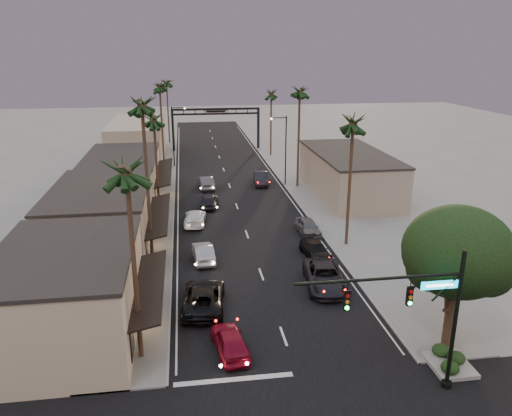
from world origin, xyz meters
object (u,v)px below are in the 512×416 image
object	(u,v)px
corner_tree	(459,255)
palm_rc	(271,91)
arch	(216,118)
curbside_black	(316,250)
palm_far	(166,81)
palm_ld	(159,84)
streetlight_right	(284,145)
palm_lc	(153,116)
curbside_near	(325,277)
oncoming_red	(230,341)
oncoming_pickup	(204,297)
oncoming_silver	(203,252)
traffic_signal	(422,304)
palm_lb	(142,101)
streetlight_left	(175,131)
palm_rb	(300,88)
palm_la	(126,165)
palm_ra	(353,119)

from	to	relation	value
corner_tree	palm_rc	world-z (taller)	palm_rc
arch	curbside_black	distance (m)	48.82
palm_far	palm_ld	bearing A→B (deg)	-90.75
streetlight_right	palm_lc	xyz separation A→B (m)	(-15.52, -9.00, 5.14)
palm_far	curbside_black	xyz separation A→B (m)	(13.42, -56.31, -10.78)
arch	curbside_near	world-z (taller)	arch
palm_rc	curbside_black	world-z (taller)	palm_rc
arch	oncoming_red	xyz separation A→B (m)	(-3.45, -61.19, -4.79)
oncoming_pickup	corner_tree	bearing A→B (deg)	160.09
oncoming_silver	traffic_signal	bearing A→B (deg)	114.45
curbside_black	curbside_near	bearing A→B (deg)	-103.34
palm_lb	curbside_black	xyz separation A→B (m)	(13.72, -0.31, -12.72)
traffic_signal	palm_far	xyz separation A→B (m)	(-13.99, 74.00, 6.36)
streetlight_left	palm_far	distance (m)	20.96
corner_tree	oncoming_silver	xyz separation A→B (m)	(-13.89, 14.92, -5.24)
palm_rb	oncoming_red	world-z (taller)	palm_rb
palm_far	curbside_black	world-z (taller)	palm_far
palm_ld	palm_far	bearing A→B (deg)	89.25
streetlight_left	oncoming_silver	xyz separation A→B (m)	(2.51, -35.63, -4.59)
palm_la	palm_rc	bearing A→B (deg)	72.63
corner_tree	oncoming_silver	distance (m)	21.05
traffic_signal	palm_la	xyz separation A→B (m)	(-14.29, 5.00, 6.36)
arch	palm_lb	size ratio (longest dim) A/B	1.00
palm_ld	palm_ra	distance (m)	35.47
traffic_signal	streetlight_right	bearing A→B (deg)	88.28
streetlight_left	palm_rb	bearing A→B (deg)	-42.05
oncoming_red	oncoming_pickup	world-z (taller)	oncoming_pickup
corner_tree	palm_ra	xyz separation A→B (m)	(-0.88, 16.55, 5.46)
palm_rc	curbside_near	world-z (taller)	palm_rc
streetlight_left	oncoming_red	bearing A→B (deg)	-85.96
streetlight_right	palm_far	distance (m)	36.85
palm_lb	curbside_black	world-z (taller)	palm_lb
oncoming_pickup	palm_lc	bearing A→B (deg)	-74.11
oncoming_pickup	oncoming_silver	xyz separation A→B (m)	(0.34, 8.06, -0.10)
palm_ld	palm_lc	bearing A→B (deg)	-90.00
curbside_black	corner_tree	bearing A→B (deg)	-78.55
palm_far	oncoming_pickup	distance (m)	64.67
arch	oncoming_red	distance (m)	61.48
curbside_near	curbside_black	world-z (taller)	curbside_near
palm_ra	palm_rc	bearing A→B (deg)	90.00
traffic_signal	curbside_near	bearing A→B (deg)	96.18
corner_tree	curbside_near	bearing A→B (deg)	120.30
oncoming_pickup	palm_lb	bearing A→B (deg)	-57.60
traffic_signal	palm_la	bearing A→B (deg)	160.71
palm_lb	palm_rc	size ratio (longest dim) A/B	1.25
traffic_signal	oncoming_silver	bearing A→B (deg)	118.80
traffic_signal	palm_lb	bearing A→B (deg)	128.44
streetlight_left	curbside_near	distance (m)	43.54
traffic_signal	palm_lc	world-z (taller)	palm_lc
traffic_signal	streetlight_right	world-z (taller)	streetlight_right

